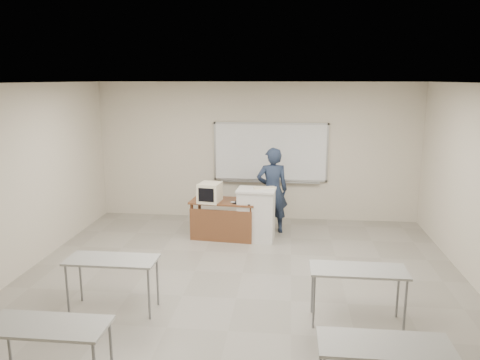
# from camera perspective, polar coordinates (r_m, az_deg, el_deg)

# --- Properties ---
(floor) EXTENTS (7.00, 8.00, 0.01)m
(floor) POSITION_cam_1_polar(r_m,az_deg,el_deg) (6.86, -0.47, -14.26)
(floor) COLOR gray
(floor) RESTS_ON ground
(whiteboard) EXTENTS (2.48, 0.10, 1.31)m
(whiteboard) POSITION_cam_1_polar(r_m,az_deg,el_deg) (10.20, 3.73, 3.32)
(whiteboard) COLOR white
(whiteboard) RESTS_ON floor
(student_desks) EXTENTS (4.40, 2.20, 0.73)m
(student_desks) POSITION_cam_1_polar(r_m,az_deg,el_deg) (5.37, -2.17, -14.19)
(student_desks) COLOR #979792
(student_desks) RESTS_ON floor
(instructor_desk) EXTENTS (1.27, 0.64, 0.75)m
(instructor_desk) POSITION_cam_1_polar(r_m,az_deg,el_deg) (9.05, -2.06, -4.07)
(instructor_desk) COLOR brown
(instructor_desk) RESTS_ON floor
(podium) EXTENTS (0.72, 0.53, 1.01)m
(podium) POSITION_cam_1_polar(r_m,az_deg,el_deg) (8.99, 1.98, -4.23)
(podium) COLOR beige
(podium) RESTS_ON floor
(crt_monitor) EXTENTS (0.40, 0.45, 0.38)m
(crt_monitor) POSITION_cam_1_polar(r_m,az_deg,el_deg) (8.97, -3.67, -1.51)
(crt_monitor) COLOR beige
(crt_monitor) RESTS_ON instructor_desk
(laptop) EXTENTS (0.35, 0.33, 0.26)m
(laptop) POSITION_cam_1_polar(r_m,az_deg,el_deg) (8.91, 0.47, -2.38)
(laptop) COLOR black
(laptop) RESTS_ON instructor_desk
(mouse) EXTENTS (0.10, 0.07, 0.04)m
(mouse) POSITION_cam_1_polar(r_m,az_deg,el_deg) (8.87, -0.87, -2.72)
(mouse) COLOR #B5B8BC
(mouse) RESTS_ON instructor_desk
(keyboard) EXTENTS (0.43, 0.25, 0.02)m
(keyboard) POSITION_cam_1_polar(r_m,az_deg,el_deg) (8.93, 3.01, -0.94)
(keyboard) COLOR beige
(keyboard) RESTS_ON podium
(presenter) EXTENTS (0.70, 0.53, 1.74)m
(presenter) POSITION_cam_1_polar(r_m,az_deg,el_deg) (9.39, 3.95, -1.27)
(presenter) COLOR black
(presenter) RESTS_ON floor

